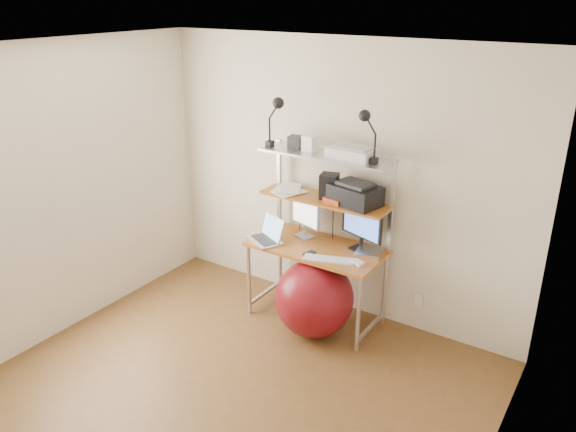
# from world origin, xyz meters

# --- Properties ---
(room) EXTENTS (3.60, 3.60, 3.60)m
(room) POSITION_xyz_m (0.00, 0.00, 1.25)
(room) COLOR brown
(room) RESTS_ON ground
(computer_desk) EXTENTS (1.20, 0.60, 1.57)m
(computer_desk) POSITION_xyz_m (0.00, 1.50, 0.96)
(computer_desk) COLOR #A76120
(computer_desk) RESTS_ON ground
(desktop) EXTENTS (1.20, 0.60, 0.00)m
(desktop) POSITION_xyz_m (0.00, 1.44, 0.74)
(desktop) COLOR #A76120
(desktop) RESTS_ON computer_desk
(mid_shelf) EXTENTS (1.18, 0.34, 0.00)m
(mid_shelf) POSITION_xyz_m (0.00, 1.57, 1.15)
(mid_shelf) COLOR #A76120
(mid_shelf) RESTS_ON computer_desk
(top_shelf) EXTENTS (1.18, 0.34, 0.00)m
(top_shelf) POSITION_xyz_m (0.00, 1.57, 1.55)
(top_shelf) COLOR #BABBC0
(top_shelf) RESTS_ON computer_desk
(floor) EXTENTS (3.60, 3.60, 0.00)m
(floor) POSITION_xyz_m (0.00, 0.00, 0.00)
(floor) COLOR brown
(floor) RESTS_ON ground
(wall_outlet) EXTENTS (0.08, 0.01, 0.12)m
(wall_outlet) POSITION_xyz_m (0.85, 1.79, 0.30)
(wall_outlet) COLOR silver
(wall_outlet) RESTS_ON room
(monitor_silver) EXTENTS (0.35, 0.17, 0.40)m
(monitor_silver) POSITION_xyz_m (-0.20, 1.57, 0.95)
(monitor_silver) COLOR #A9A8AD
(monitor_silver) RESTS_ON desktop
(monitor_black) EXTENTS (0.43, 0.19, 0.45)m
(monitor_black) POSITION_xyz_m (0.35, 1.59, 0.96)
(monitor_black) COLOR black
(monitor_black) RESTS_ON desktop
(laptop) EXTENTS (0.41, 0.38, 0.29)m
(laptop) POSITION_xyz_m (-0.43, 1.31, 0.79)
(laptop) COLOR silver
(laptop) RESTS_ON desktop
(keyboard) EXTENTS (0.44, 0.25, 0.01)m
(keyboard) POSITION_xyz_m (0.22, 1.26, 0.75)
(keyboard) COLOR silver
(keyboard) RESTS_ON desktop
(mouse) EXTENTS (0.12, 0.09, 0.03)m
(mouse) POSITION_xyz_m (0.46, 1.32, 0.75)
(mouse) COLOR silver
(mouse) RESTS_ON desktop
(mac_mini) EXTENTS (0.25, 0.25, 0.04)m
(mac_mini) POSITION_xyz_m (0.46, 1.54, 0.76)
(mac_mini) COLOR silver
(mac_mini) RESTS_ON desktop
(phone) EXTENTS (0.09, 0.13, 0.01)m
(phone) POSITION_xyz_m (0.03, 1.27, 0.74)
(phone) COLOR black
(phone) RESTS_ON desktop
(printer) EXTENTS (0.46, 0.36, 0.20)m
(printer) POSITION_xyz_m (0.29, 1.58, 1.24)
(printer) COLOR black
(printer) RESTS_ON mid_shelf
(nas_cube) EXTENTS (0.18, 0.18, 0.22)m
(nas_cube) POSITION_xyz_m (0.03, 1.59, 1.26)
(nas_cube) COLOR black
(nas_cube) RESTS_ON mid_shelf
(red_box) EXTENTS (0.19, 0.14, 0.05)m
(red_box) POSITION_xyz_m (0.13, 1.51, 1.17)
(red_box) COLOR #AD3A1B
(red_box) RESTS_ON mid_shelf
(scanner) EXTENTS (0.40, 0.27, 0.10)m
(scanner) POSITION_xyz_m (0.24, 1.58, 1.60)
(scanner) COLOR silver
(scanner) RESTS_ON top_shelf
(box_white) EXTENTS (0.13, 0.12, 0.14)m
(box_white) POSITION_xyz_m (-0.15, 1.56, 1.62)
(box_white) COLOR silver
(box_white) RESTS_ON top_shelf
(box_grey) EXTENTS (0.13, 0.13, 0.11)m
(box_grey) POSITION_xyz_m (-0.31, 1.58, 1.61)
(box_grey) COLOR #2C2B2E
(box_grey) RESTS_ON top_shelf
(clip_lamp_left) EXTENTS (0.18, 0.10, 0.45)m
(clip_lamp_left) POSITION_xyz_m (-0.45, 1.49, 1.88)
(clip_lamp_left) COLOR black
(clip_lamp_left) RESTS_ON top_shelf
(clip_lamp_right) EXTENTS (0.17, 0.09, 0.43)m
(clip_lamp_right) POSITION_xyz_m (0.39, 1.51, 1.86)
(clip_lamp_right) COLOR black
(clip_lamp_right) RESTS_ON top_shelf
(exercise_ball) EXTENTS (0.69, 0.69, 0.69)m
(exercise_ball) POSITION_xyz_m (0.11, 1.24, 0.35)
(exercise_ball) COLOR maroon
(exercise_ball) RESTS_ON floor
(paper_stack) EXTENTS (0.36, 0.42, 0.02)m
(paper_stack) POSITION_xyz_m (-0.39, 1.57, 1.16)
(paper_stack) COLOR white
(paper_stack) RESTS_ON mid_shelf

